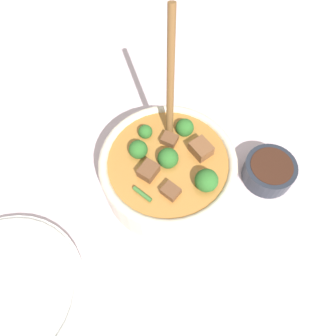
# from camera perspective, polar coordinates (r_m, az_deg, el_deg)

# --- Properties ---
(ground_plane) EXTENTS (4.00, 4.00, 0.00)m
(ground_plane) POSITION_cam_1_polar(r_m,az_deg,el_deg) (0.62, 0.00, -2.35)
(ground_plane) COLOR silver
(stew_bowl) EXTENTS (0.24, 0.24, 0.29)m
(stew_bowl) POSITION_cam_1_polar(r_m,az_deg,el_deg) (0.57, 0.04, -0.12)
(stew_bowl) COLOR beige
(stew_bowl) RESTS_ON ground_plane
(condiment_bowl) EXTENTS (0.09, 0.09, 0.04)m
(condiment_bowl) POSITION_cam_1_polar(r_m,az_deg,el_deg) (0.63, 17.21, -0.40)
(condiment_bowl) COLOR #232833
(condiment_bowl) RESTS_ON ground_plane
(empty_plate) EXTENTS (0.26, 0.26, 0.02)m
(empty_plate) POSITION_cam_1_polar(r_m,az_deg,el_deg) (0.61, -26.79, -18.86)
(empty_plate) COLOR white
(empty_plate) RESTS_ON ground_plane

